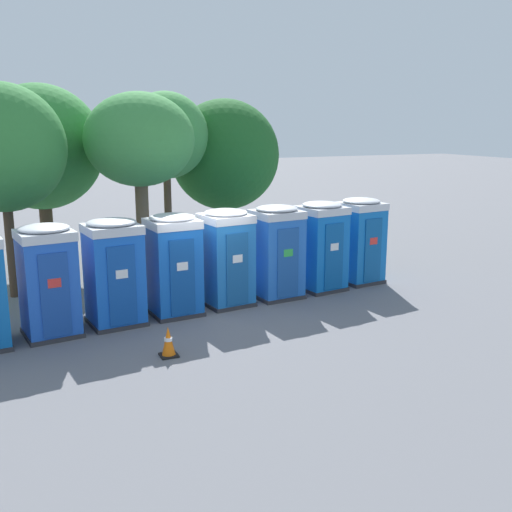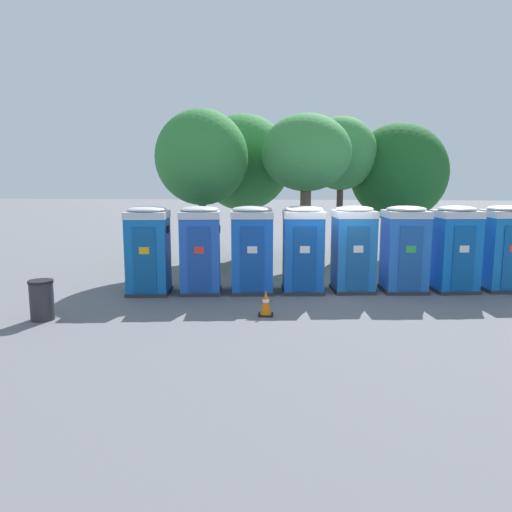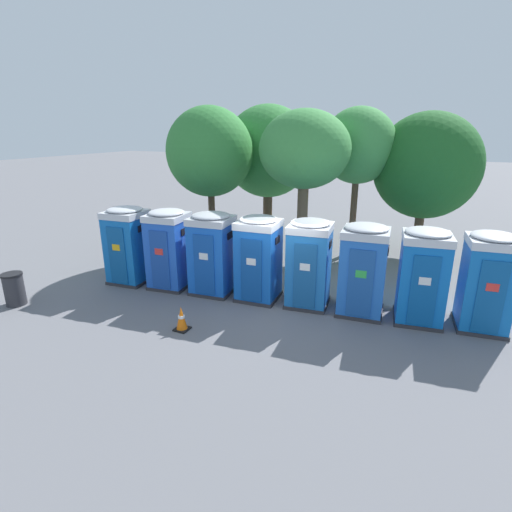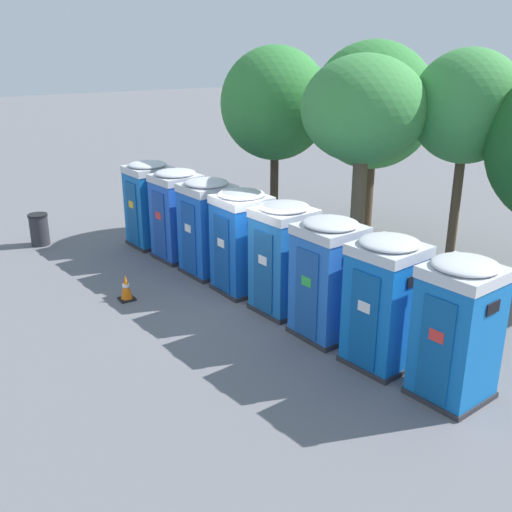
{
  "view_description": "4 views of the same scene",
  "coord_description": "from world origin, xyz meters",
  "px_view_note": "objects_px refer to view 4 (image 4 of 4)",
  "views": [
    {
      "loc": [
        -4.74,
        -14.01,
        4.7
      ],
      "look_at": [
        1.61,
        0.22,
        1.21
      ],
      "focal_mm": 42.0,
      "sensor_mm": 36.0,
      "label": 1
    },
    {
      "loc": [
        -0.92,
        -14.59,
        3.37
      ],
      "look_at": [
        -2.12,
        -0.21,
        1.08
      ],
      "focal_mm": 35.0,
      "sensor_mm": 36.0,
      "label": 2
    },
    {
      "loc": [
        3.97,
        -10.18,
        4.95
      ],
      "look_at": [
        -0.83,
        -0.06,
        1.33
      ],
      "focal_mm": 28.0,
      "sensor_mm": 36.0,
      "label": 3
    },
    {
      "loc": [
        11.15,
        -6.93,
        5.89
      ],
      "look_at": [
        -0.2,
        0.01,
        1.05
      ],
      "focal_mm": 42.0,
      "sensor_mm": 36.0,
      "label": 4
    }
  ],
  "objects_px": {
    "portapotty_1": "(177,214)",
    "traffic_cone": "(126,288)",
    "portapotty_6": "(385,302)",
    "portapotty_7": "(457,329)",
    "portapotty_5": "(328,278)",
    "portapotty_0": "(149,204)",
    "portapotty_3": "(242,241)",
    "portapotty_4": "(283,257)",
    "street_tree_2": "(467,108)",
    "street_tree_3": "(275,104)",
    "street_tree_1": "(364,111)",
    "trash_can": "(39,229)",
    "street_tree_0": "(373,106)",
    "portapotty_2": "(207,227)"
  },
  "relations": [
    {
      "from": "portapotty_7",
      "to": "street_tree_3",
      "type": "relative_size",
      "value": 0.44
    },
    {
      "from": "portapotty_1",
      "to": "portapotty_5",
      "type": "bearing_deg",
      "value": 6.41
    },
    {
      "from": "portapotty_3",
      "to": "street_tree_1",
      "type": "xyz_separation_m",
      "value": [
        0.11,
        3.54,
        2.89
      ]
    },
    {
      "from": "portapotty_4",
      "to": "traffic_cone",
      "type": "bearing_deg",
      "value": -129.94
    },
    {
      "from": "portapotty_0",
      "to": "street_tree_0",
      "type": "bearing_deg",
      "value": 72.93
    },
    {
      "from": "portapotty_1",
      "to": "street_tree_3",
      "type": "height_order",
      "value": "street_tree_3"
    },
    {
      "from": "portapotty_1",
      "to": "street_tree_2",
      "type": "height_order",
      "value": "street_tree_2"
    },
    {
      "from": "portapotty_0",
      "to": "portapotty_4",
      "type": "relative_size",
      "value": 1.0
    },
    {
      "from": "portapotty_1",
      "to": "portapotty_7",
      "type": "relative_size",
      "value": 1.0
    },
    {
      "from": "portapotty_1",
      "to": "street_tree_2",
      "type": "bearing_deg",
      "value": 53.58
    },
    {
      "from": "portapotty_7",
      "to": "portapotty_3",
      "type": "bearing_deg",
      "value": -172.89
    },
    {
      "from": "portapotty_3",
      "to": "street_tree_1",
      "type": "bearing_deg",
      "value": 88.23
    },
    {
      "from": "traffic_cone",
      "to": "trash_can",
      "type": "bearing_deg",
      "value": -171.39
    },
    {
      "from": "portapotty_6",
      "to": "portapotty_7",
      "type": "xyz_separation_m",
      "value": [
        1.48,
        0.26,
        0.0
      ]
    },
    {
      "from": "street_tree_2",
      "to": "traffic_cone",
      "type": "bearing_deg",
      "value": -106.15
    },
    {
      "from": "portapotty_4",
      "to": "street_tree_3",
      "type": "relative_size",
      "value": 0.44
    },
    {
      "from": "portapotty_4",
      "to": "traffic_cone",
      "type": "height_order",
      "value": "portapotty_4"
    },
    {
      "from": "portapotty_1",
      "to": "portapotty_5",
      "type": "xyz_separation_m",
      "value": [
        5.96,
        0.67,
        -0.0
      ]
    },
    {
      "from": "portapotty_4",
      "to": "portapotty_5",
      "type": "relative_size",
      "value": 1.0
    },
    {
      "from": "portapotty_0",
      "to": "trash_can",
      "type": "distance_m",
      "value": 3.47
    },
    {
      "from": "portapotty_5",
      "to": "street_tree_1",
      "type": "bearing_deg",
      "value": 131.67
    },
    {
      "from": "portapotty_1",
      "to": "trash_can",
      "type": "height_order",
      "value": "portapotty_1"
    },
    {
      "from": "portapotty_2",
      "to": "portapotty_7",
      "type": "height_order",
      "value": "same"
    },
    {
      "from": "portapotty_7",
      "to": "traffic_cone",
      "type": "relative_size",
      "value": 3.97
    },
    {
      "from": "portapotty_5",
      "to": "portapotty_6",
      "type": "height_order",
      "value": "same"
    },
    {
      "from": "street_tree_3",
      "to": "portapotty_4",
      "type": "bearing_deg",
      "value": -31.15
    },
    {
      "from": "portapotty_3",
      "to": "street_tree_2",
      "type": "xyz_separation_m",
      "value": [
        1.51,
        5.72,
        2.98
      ]
    },
    {
      "from": "portapotty_7",
      "to": "street_tree_0",
      "type": "bearing_deg",
      "value": 147.25
    },
    {
      "from": "portapotty_3",
      "to": "portapotty_7",
      "type": "height_order",
      "value": "same"
    },
    {
      "from": "portapotty_1",
      "to": "portapotty_7",
      "type": "height_order",
      "value": "same"
    },
    {
      "from": "street_tree_1",
      "to": "trash_can",
      "type": "distance_m",
      "value": 10.13
    },
    {
      "from": "portapotty_3",
      "to": "portapotty_4",
      "type": "distance_m",
      "value": 1.5
    },
    {
      "from": "portapotty_7",
      "to": "street_tree_3",
      "type": "distance_m",
      "value": 10.26
    },
    {
      "from": "portapotty_5",
      "to": "street_tree_1",
      "type": "height_order",
      "value": "street_tree_1"
    },
    {
      "from": "portapotty_1",
      "to": "traffic_cone",
      "type": "bearing_deg",
      "value": -48.22
    },
    {
      "from": "trash_can",
      "to": "street_tree_3",
      "type": "bearing_deg",
      "value": 68.82
    },
    {
      "from": "street_tree_1",
      "to": "traffic_cone",
      "type": "height_order",
      "value": "street_tree_1"
    },
    {
      "from": "portapotty_1",
      "to": "portapotty_5",
      "type": "height_order",
      "value": "same"
    },
    {
      "from": "portapotty_6",
      "to": "street_tree_1",
      "type": "distance_m",
      "value": 6.07
    },
    {
      "from": "portapotty_4",
      "to": "portapotty_6",
      "type": "height_order",
      "value": "same"
    },
    {
      "from": "portapotty_4",
      "to": "portapotty_7",
      "type": "bearing_deg",
      "value": 6.72
    },
    {
      "from": "portapotty_0",
      "to": "portapotty_3",
      "type": "bearing_deg",
      "value": 7.32
    },
    {
      "from": "trash_can",
      "to": "portapotty_6",
      "type": "bearing_deg",
      "value": 20.27
    },
    {
      "from": "portapotty_6",
      "to": "traffic_cone",
      "type": "distance_m",
      "value": 6.32
    },
    {
      "from": "street_tree_2",
      "to": "street_tree_3",
      "type": "relative_size",
      "value": 0.99
    },
    {
      "from": "street_tree_1",
      "to": "street_tree_0",
      "type": "bearing_deg",
      "value": 134.32
    },
    {
      "from": "portapotty_6",
      "to": "street_tree_3",
      "type": "xyz_separation_m",
      "value": [
        -8.07,
        2.8,
        2.76
      ]
    },
    {
      "from": "portapotty_6",
      "to": "street_tree_2",
      "type": "relative_size",
      "value": 0.44
    },
    {
      "from": "portapotty_0",
      "to": "portapotty_3",
      "type": "height_order",
      "value": "same"
    },
    {
      "from": "portapotty_1",
      "to": "portapotty_2",
      "type": "distance_m",
      "value": 1.5
    }
  ]
}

